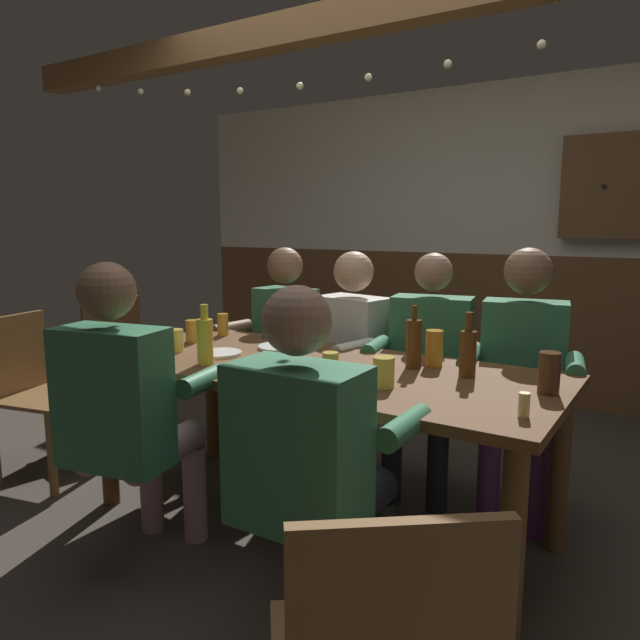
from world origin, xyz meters
The scene contains 28 objects.
ground_plane centered at (0.00, 0.00, 0.00)m, with size 6.65×6.65×0.00m, color #423A33.
back_wall_upper centered at (0.00, 2.47, 1.77)m, with size 5.54×0.12×1.29m, color silver.
back_wall_wainscot centered at (0.00, 2.47, 0.56)m, with size 5.54×0.12×1.13m, color brown.
ceiling_beam centered at (0.00, 0.42, 2.33)m, with size 4.99×0.14×0.16m, color brown.
dining_table centered at (0.00, -0.08, 0.66)m, with size 2.09×0.89×0.75m.
person_0 centered at (-0.71, 0.59, 0.67)m, with size 0.52×0.54×1.22m.
person_1 centered at (-0.25, 0.60, 0.67)m, with size 0.58×0.60×1.21m.
person_2 centered at (0.25, 0.59, 0.66)m, with size 0.59×0.56×1.22m.
person_3 centered at (0.72, 0.60, 0.69)m, with size 0.57×0.56×1.25m.
person_4 centered at (-0.43, -0.76, 0.68)m, with size 0.60×0.58×1.23m.
person_5 centered at (0.42, -0.76, 0.66)m, with size 0.55×0.53×1.19m.
chair_empty_near_right centered at (-1.74, 0.28, 0.48)m, with size 0.52×0.52×0.88m.
chair_empty_near_left centered at (-1.58, -0.43, 0.48)m, with size 0.52×0.52×0.88m.
table_candle centered at (0.95, -0.32, 0.79)m, with size 0.04×0.04×0.08m, color #F9E08C.
plate_0 centered at (-0.32, 0.11, 0.76)m, with size 0.24×0.24×0.01m, color white.
plate_1 centered at (-0.49, -0.16, 0.76)m, with size 0.20×0.20×0.01m, color white.
bottle_0 centered at (-0.42, -0.33, 0.86)m, with size 0.07×0.07×0.26m.
bottle_1 centered at (0.39, 0.09, 0.86)m, with size 0.07×0.07×0.27m.
bottle_2 centered at (0.63, 0.07, 0.86)m, with size 0.07×0.07×0.26m.
pint_glass_0 centered at (0.24, -0.36, 0.82)m, with size 0.06×0.06×0.13m, color #E5C64C.
pint_glass_1 centered at (0.96, 0.00, 0.83)m, with size 0.08×0.08×0.15m, color #4C2D19.
pint_glass_2 centered at (0.41, -0.25, 0.81)m, with size 0.08×0.08×0.12m, color #E5C64C.
pint_glass_3 centered at (0.44, 0.18, 0.83)m, with size 0.08×0.08×0.16m, color gold.
pint_glass_4 centered at (-0.81, -0.01, 0.81)m, with size 0.07×0.07×0.12m, color gold.
pint_glass_5 centered at (-0.80, 0.22, 0.81)m, with size 0.06×0.06×0.12m, color gold.
pint_glass_6 centered at (-0.72, -0.22, 0.81)m, with size 0.08×0.08×0.11m, color #E5C64C.
wall_dart_cabinet centered at (0.79, 2.34, 1.61)m, with size 0.56×0.15×0.70m.
string_lights centered at (0.00, 0.37, 2.11)m, with size 3.92×0.04×0.21m.
Camera 1 is at (1.38, -2.21, 1.37)m, focal length 33.35 mm.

